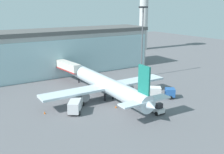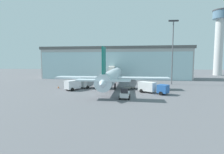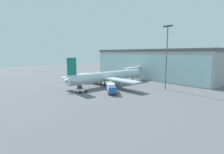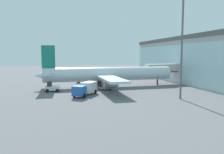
# 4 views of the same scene
# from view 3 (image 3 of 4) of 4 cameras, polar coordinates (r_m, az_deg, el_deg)

# --- Properties ---
(ground) EXTENTS (240.00, 240.00, 0.00)m
(ground) POSITION_cam_3_polar(r_m,az_deg,el_deg) (62.48, -8.27, -3.52)
(ground) COLOR slate
(terminal_building) EXTENTS (65.64, 16.95, 13.96)m
(terminal_building) POSITION_cam_3_polar(r_m,az_deg,el_deg) (88.18, 12.04, 4.30)
(terminal_building) COLOR #A3A3A3
(terminal_building) RESTS_ON ground
(jet_bridge) EXTENTS (3.47, 15.05, 5.80)m
(jet_bridge) POSITION_cam_3_polar(r_m,az_deg,el_deg) (81.38, 7.77, 2.30)
(jet_bridge) COLOR beige
(jet_bridge) RESTS_ON ground
(apron_light_mast) EXTENTS (3.20, 0.40, 21.08)m
(apron_light_mast) POSITION_cam_3_polar(r_m,az_deg,el_deg) (60.79, 17.45, 7.59)
(apron_light_mast) COLOR #59595E
(apron_light_mast) RESTS_ON ground
(airplane) EXTENTS (31.96, 37.31, 10.73)m
(airplane) POSITION_cam_3_polar(r_m,az_deg,el_deg) (66.37, -1.67, 0.17)
(airplane) COLOR silver
(airplane) RESTS_ON ground
(catering_truck) EXTENTS (6.07, 7.20, 2.65)m
(catering_truck) POSITION_cam_3_polar(r_m,az_deg,el_deg) (71.82, -8.80, -0.85)
(catering_truck) COLOR silver
(catering_truck) RESTS_ON ground
(fuel_truck) EXTENTS (7.18, 6.11, 2.65)m
(fuel_truck) POSITION_cam_3_polar(r_m,az_deg,el_deg) (54.16, -0.23, -3.62)
(fuel_truck) COLOR #2659A5
(fuel_truck) RESTS_ON ground
(baggage_cart) EXTENTS (3.21, 2.94, 1.50)m
(baggage_cart) POSITION_cam_3_polar(r_m,az_deg,el_deg) (61.82, 0.11, -3.08)
(baggage_cart) COLOR #9E998C
(baggage_cart) RESTS_ON ground
(pushback_tug) EXTENTS (2.37, 3.33, 2.30)m
(pushback_tug) POSITION_cam_3_polar(r_m,az_deg,el_deg) (55.33, -10.02, -4.02)
(pushback_tug) COLOR silver
(pushback_tug) RESTS_ON ground
(safety_cone_nose) EXTENTS (0.36, 0.36, 0.55)m
(safety_cone_nose) POSITION_cam_3_polar(r_m,az_deg,el_deg) (63.72, -7.35, -3.02)
(safety_cone_nose) COLOR orange
(safety_cone_nose) RESTS_ON ground
(safety_cone_wingtip) EXTENTS (0.36, 0.36, 0.55)m
(safety_cone_wingtip) POSITION_cam_3_polar(r_m,az_deg,el_deg) (78.12, -10.07, -1.05)
(safety_cone_wingtip) COLOR orange
(safety_cone_wingtip) RESTS_ON ground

